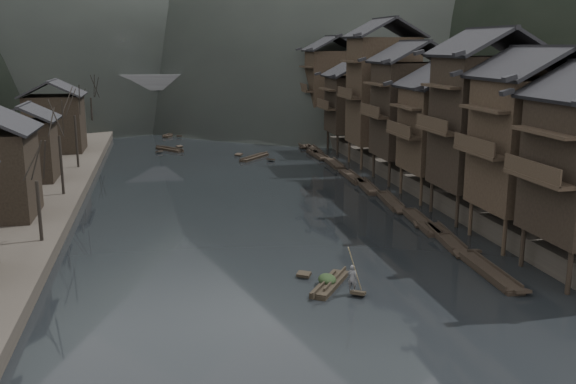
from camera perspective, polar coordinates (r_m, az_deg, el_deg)
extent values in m
plane|color=black|center=(43.59, -0.25, -5.42)|extent=(300.00, 300.00, 0.00)
cube|color=#2D2823|center=(92.24, 16.58, 4.39)|extent=(40.00, 200.00, 1.80)
cylinder|color=black|center=(39.47, 23.73, -6.55)|extent=(0.30, 0.30, 2.90)
cylinder|color=black|center=(43.25, 20.12, -4.58)|extent=(0.30, 0.30, 2.90)
cylinder|color=black|center=(44.73, 23.14, -4.27)|extent=(0.30, 0.30, 2.90)
cube|color=black|center=(39.64, 21.34, 1.13)|extent=(1.20, 5.70, 0.25)
cylinder|color=black|center=(45.05, 18.68, -3.78)|extent=(0.30, 0.30, 2.90)
cylinder|color=black|center=(49.09, 15.92, -2.24)|extent=(0.30, 0.30, 2.90)
cylinder|color=black|center=(46.47, 21.63, -3.52)|extent=(0.30, 0.30, 2.90)
cylinder|color=black|center=(50.39, 18.70, -2.05)|extent=(0.30, 0.30, 2.90)
cube|color=black|center=(47.45, 21.00, 3.99)|extent=(7.00, 6.00, 8.91)
cube|color=black|center=(45.51, 16.68, 3.39)|extent=(1.20, 5.70, 0.25)
cylinder|color=black|center=(50.99, 14.80, -1.62)|extent=(0.30, 0.30, 2.90)
cylinder|color=black|center=(55.20, 12.63, -0.40)|extent=(0.30, 0.30, 2.90)
cylinder|color=black|center=(52.24, 17.51, -1.45)|extent=(0.30, 0.30, 2.90)
cylinder|color=black|center=(56.36, 15.19, -0.27)|extent=(0.30, 0.30, 2.90)
cube|color=black|center=(53.35, 17.08, 5.92)|extent=(7.00, 6.00, 10.29)
cube|color=black|center=(51.64, 13.11, 5.37)|extent=(1.20, 5.70, 0.25)
cylinder|color=black|center=(57.16, 11.75, 0.09)|extent=(0.30, 0.30, 2.90)
cylinder|color=black|center=(61.50, 10.02, 1.07)|extent=(0.30, 0.30, 2.90)
cylinder|color=black|center=(58.28, 14.24, 0.21)|extent=(0.30, 0.30, 2.90)
cylinder|color=black|center=(62.54, 12.36, 1.16)|extent=(0.30, 0.30, 2.90)
cube|color=black|center=(59.72, 13.82, 5.43)|extent=(7.00, 6.00, 7.44)
cube|color=black|center=(58.19, 10.22, 5.04)|extent=(1.20, 5.70, 0.25)
cylinder|color=black|center=(64.43, 8.99, 1.64)|extent=(0.30, 0.30, 2.90)
cylinder|color=black|center=(68.86, 7.61, 2.41)|extent=(0.30, 0.30, 2.90)
cylinder|color=black|center=(65.42, 11.25, 1.72)|extent=(0.30, 0.30, 2.90)
cylinder|color=black|center=(69.80, 9.75, 2.48)|extent=(0.30, 0.30, 2.90)
cube|color=black|center=(66.89, 10.97, 7.19)|extent=(7.00, 6.00, 9.43)
cube|color=black|center=(65.54, 7.69, 6.78)|extent=(1.20, 5.70, 0.25)
cylinder|color=black|center=(72.79, 6.55, 3.01)|extent=(0.30, 0.30, 2.90)
cylinder|color=black|center=(77.30, 5.46, 3.61)|extent=(0.30, 0.30, 2.90)
cylinder|color=black|center=(73.67, 8.59, 3.06)|extent=(0.30, 0.30, 2.90)
cylinder|color=black|center=(78.13, 7.40, 3.66)|extent=(0.30, 0.30, 2.90)
cube|color=black|center=(75.17, 8.41, 8.86)|extent=(7.00, 6.00, 11.97)
cube|color=black|center=(73.96, 5.44, 8.41)|extent=(1.20, 5.70, 0.25)
cylinder|color=black|center=(82.23, 4.42, 4.19)|extent=(0.30, 0.30, 2.90)
cylinder|color=black|center=(86.81, 3.56, 4.66)|extent=(0.30, 0.30, 2.90)
cylinder|color=black|center=(83.01, 6.25, 4.23)|extent=(0.30, 0.30, 2.90)
cylinder|color=black|center=(87.55, 5.31, 4.70)|extent=(0.30, 0.30, 2.90)
cube|color=black|center=(84.81, 6.07, 7.75)|extent=(7.00, 6.00, 7.17)
cube|color=black|center=(83.74, 3.43, 7.48)|extent=(1.20, 5.70, 0.25)
cylinder|color=black|center=(93.72, 2.43, 5.29)|extent=(0.30, 0.30, 2.90)
cylinder|color=black|center=(98.35, 1.76, 5.65)|extent=(0.30, 0.30, 2.90)
cylinder|color=black|center=(94.41, 4.06, 5.32)|extent=(0.30, 0.30, 2.90)
cylinder|color=black|center=(99.00, 3.32, 5.68)|extent=(0.30, 0.30, 2.90)
cube|color=black|center=(96.18, 3.94, 9.33)|extent=(7.00, 6.00, 10.32)
cube|color=black|center=(95.24, 1.58, 9.01)|extent=(1.20, 5.70, 0.25)
cube|color=black|center=(66.51, -22.14, 3.65)|extent=(5.00, 5.00, 5.80)
cube|color=black|center=(84.05, -19.98, 5.91)|extent=(6.50, 6.50, 6.80)
cylinder|color=black|center=(45.75, -22.43, -1.33)|extent=(0.24, 0.24, 4.06)
cylinder|color=black|center=(59.27, -19.98, 2.48)|extent=(0.24, 0.24, 5.15)
cylinder|color=black|center=(72.13, -18.51, 4.48)|extent=(0.24, 0.24, 5.54)
cylinder|color=black|center=(90.45, -17.12, 5.95)|extent=(0.24, 0.24, 4.89)
cylinder|color=black|center=(101.83, -16.52, 6.76)|extent=(0.24, 0.24, 5.09)
cube|color=black|center=(41.41, 17.41, -6.83)|extent=(1.42, 7.01, 0.30)
cube|color=black|center=(41.35, 17.43, -6.59)|extent=(1.47, 6.88, 0.10)
cube|color=black|center=(44.08, 15.18, -5.28)|extent=(0.97, 0.90, 0.35)
cube|color=black|center=(38.74, 20.00, -8.18)|extent=(0.97, 0.90, 0.35)
cube|color=black|center=(47.76, 13.76, -3.97)|extent=(2.03, 7.29, 0.30)
cube|color=black|center=(47.71, 13.78, -3.76)|extent=(2.06, 7.16, 0.10)
cube|color=black|center=(50.55, 11.68, -2.76)|extent=(1.04, 1.00, 0.36)
cube|color=black|center=(44.99, 16.13, -4.97)|extent=(1.04, 1.00, 0.36)
cube|color=black|center=(51.38, 11.74, -2.67)|extent=(1.72, 7.26, 0.30)
cube|color=black|center=(51.33, 11.75, -2.48)|extent=(1.76, 7.12, 0.10)
cube|color=black|center=(54.30, 10.05, -1.60)|extent=(1.01, 0.96, 0.36)
cube|color=black|center=(48.45, 13.65, -3.55)|extent=(1.01, 0.96, 0.36)
cube|color=black|center=(57.95, 9.02, -0.79)|extent=(1.87, 7.08, 0.30)
cube|color=black|center=(57.91, 9.02, -0.62)|extent=(1.91, 6.95, 0.10)
cube|color=black|center=(60.85, 7.61, 0.05)|extent=(1.02, 0.96, 0.35)
cube|color=black|center=(55.03, 10.59, -1.43)|extent=(1.02, 0.96, 0.35)
cube|color=black|center=(63.60, 6.97, 0.50)|extent=(1.75, 6.92, 0.30)
cube|color=black|center=(63.56, 6.97, 0.66)|extent=(1.79, 6.79, 0.10)
cube|color=black|center=(66.52, 5.84, 1.20)|extent=(1.01, 0.93, 0.35)
cube|color=black|center=(60.65, 8.22, -0.01)|extent=(1.01, 0.93, 0.35)
cube|color=black|center=(67.82, 5.70, 1.31)|extent=(1.29, 6.63, 0.30)
cube|color=black|center=(67.78, 5.70, 1.46)|extent=(1.34, 6.50, 0.10)
cube|color=black|center=(70.74, 4.88, 1.92)|extent=(0.96, 0.84, 0.34)
cube|color=black|center=(64.87, 6.59, 0.88)|extent=(0.96, 0.84, 0.34)
cube|color=black|center=(75.45, 4.10, 2.52)|extent=(1.38, 6.06, 0.30)
cube|color=black|center=(75.42, 4.10, 2.66)|extent=(1.43, 5.94, 0.10)
cube|color=black|center=(78.13, 3.44, 2.99)|extent=(0.97, 0.79, 0.33)
cube|color=black|center=(72.74, 4.80, 2.23)|extent=(0.97, 0.79, 0.33)
cube|color=black|center=(81.26, 2.62, 3.29)|extent=(1.33, 6.78, 0.30)
cube|color=black|center=(81.23, 2.62, 3.41)|extent=(1.38, 6.65, 0.10)
cube|color=black|center=(84.37, 2.16, 3.74)|extent=(0.96, 0.86, 0.34)
cube|color=black|center=(78.12, 3.11, 3.00)|extent=(0.96, 0.86, 0.34)
cube|color=black|center=(85.39, 2.29, 3.76)|extent=(1.34, 6.47, 0.30)
cube|color=black|center=(85.36, 2.29, 3.88)|extent=(1.39, 6.34, 0.10)
cube|color=black|center=(88.31, 1.75, 4.16)|extent=(0.96, 0.83, 0.34)
cube|color=black|center=(82.44, 2.87, 3.52)|extent=(0.96, 0.83, 0.34)
cube|color=black|center=(90.59, 1.05, 4.30)|extent=(1.66, 7.67, 0.30)
cube|color=black|center=(90.56, 1.05, 4.41)|extent=(1.71, 7.53, 0.10)
cube|color=black|center=(94.15, 0.74, 4.71)|extent=(1.00, 1.00, 0.37)
cube|color=black|center=(87.00, 1.40, 4.03)|extent=(1.00, 1.00, 0.37)
cube|color=black|center=(98.63, 0.54, 5.00)|extent=(2.03, 7.57, 0.30)
cube|color=black|center=(98.61, 0.54, 5.11)|extent=(2.07, 7.43, 0.10)
cube|color=black|center=(101.99, -0.12, 5.35)|extent=(1.04, 1.03, 0.36)
cube|color=black|center=(95.26, 1.25, 4.80)|extent=(1.04, 1.03, 0.36)
cube|color=black|center=(79.70, -3.01, 3.09)|extent=(4.32, 5.11, 0.30)
cube|color=black|center=(79.67, -3.01, 3.22)|extent=(4.29, 5.05, 0.10)
cube|color=black|center=(81.56, -4.41, 3.40)|extent=(1.11, 1.08, 0.32)
cube|color=black|center=(77.85, -1.54, 2.98)|extent=(1.11, 1.08, 0.32)
cube|color=black|center=(87.25, -10.48, 3.75)|extent=(3.66, 4.45, 0.30)
cube|color=black|center=(87.22, -10.49, 3.87)|extent=(3.64, 4.40, 0.10)
cube|color=black|center=(89.09, -9.63, 4.06)|extent=(1.04, 0.99, 0.30)
cube|color=black|center=(85.39, -11.38, 3.61)|extent=(1.04, 0.99, 0.30)
cube|color=black|center=(101.36, -10.25, 5.01)|extent=(3.13, 4.62, 0.30)
cube|color=black|center=(101.33, -10.25, 5.11)|extent=(3.13, 4.56, 0.10)
cube|color=black|center=(103.30, -10.88, 5.21)|extent=(1.03, 0.92, 0.29)
cube|color=black|center=(99.39, -9.60, 4.97)|extent=(1.03, 0.92, 0.29)
cube|color=black|center=(109.43, -9.46, 5.61)|extent=(1.42, 5.70, 0.30)
cube|color=black|center=(109.41, -9.46, 5.71)|extent=(1.46, 5.59, 0.10)
cube|color=black|center=(112.10, -9.41, 5.86)|extent=(0.90, 0.76, 0.32)
cube|color=black|center=(106.73, -9.51, 5.51)|extent=(0.90, 0.76, 0.32)
cube|color=#4C4C4F|center=(113.08, -7.41, 9.50)|extent=(40.00, 6.00, 1.60)
cube|color=#4C4C4F|center=(110.32, -7.33, 10.10)|extent=(40.00, 0.50, 1.00)
cube|color=#4C4C4F|center=(115.70, -7.53, 10.22)|extent=(40.00, 0.50, 1.00)
cube|color=#4C4C4F|center=(113.26, -14.48, 7.18)|extent=(3.20, 6.00, 6.40)
cube|color=#4C4C4F|center=(113.15, -9.64, 7.40)|extent=(3.20, 6.00, 6.40)
cube|color=#4C4C4F|center=(113.78, -5.07, 7.56)|extent=(3.20, 6.00, 6.40)
cube|color=#4C4C4F|center=(115.21, -0.33, 7.67)|extent=(3.20, 6.00, 6.40)
cube|color=black|center=(37.73, 3.74, -8.18)|extent=(3.21, 4.17, 0.30)
cube|color=black|center=(37.67, 3.75, -7.93)|extent=(3.20, 4.12, 0.10)
cube|color=black|center=(39.01, 1.42, -7.22)|extent=(0.98, 0.90, 0.29)
cube|color=black|center=(36.43, 6.25, -8.79)|extent=(0.98, 0.90, 0.29)
ellipsoid|color=black|center=(37.66, 3.51, -7.25)|extent=(1.05, 1.37, 0.63)
imported|color=#535255|center=(36.36, 5.75, -7.27)|extent=(0.68, 0.63, 1.55)
cylinder|color=#8C7A51|center=(35.62, 6.15, -3.40)|extent=(1.50, 1.61, 3.54)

